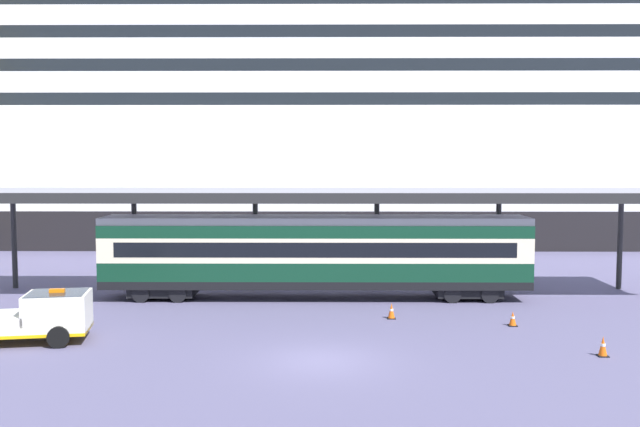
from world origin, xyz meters
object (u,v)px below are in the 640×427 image
(quay_bollard, at_px, (36,314))
(service_truck, at_px, (32,316))
(train_carriage, at_px, (315,252))
(traffic_cone_mid, at_px, (391,311))
(cruise_ship, at_px, (351,101))
(traffic_cone_far, at_px, (603,346))
(traffic_cone_near, at_px, (513,319))

(quay_bollard, bearing_deg, service_truck, -70.01)
(train_carriage, relative_size, traffic_cone_mid, 30.93)
(cruise_ship, height_order, traffic_cone_far, cruise_ship)
(cruise_ship, relative_size, traffic_cone_far, 211.65)
(service_truck, xyz_separation_m, traffic_cone_mid, (13.98, 4.03, -0.66))
(cruise_ship, height_order, train_carriage, cruise_ship)
(service_truck, height_order, traffic_cone_near, service_truck)
(cruise_ship, distance_m, service_truck, 45.53)
(train_carriage, bearing_deg, quay_bollard, -152.23)
(traffic_cone_near, distance_m, quay_bollard, 19.80)
(traffic_cone_near, relative_size, traffic_cone_far, 0.87)
(cruise_ship, distance_m, traffic_cone_mid, 39.78)
(traffic_cone_near, distance_m, traffic_cone_far, 4.88)
(cruise_ship, bearing_deg, train_carriage, -95.16)
(traffic_cone_mid, height_order, quay_bollard, quay_bollard)
(traffic_cone_near, bearing_deg, traffic_cone_far, -66.32)
(traffic_cone_near, bearing_deg, cruise_ship, 97.70)
(cruise_ship, height_order, service_truck, cruise_ship)
(traffic_cone_far, bearing_deg, cruise_ship, 99.45)
(train_carriage, bearing_deg, traffic_cone_far, -45.00)
(service_truck, relative_size, traffic_cone_mid, 8.06)
(cruise_ship, bearing_deg, service_truck, -108.01)
(service_truck, distance_m, traffic_cone_near, 19.11)
(service_truck, relative_size, traffic_cone_far, 7.61)
(traffic_cone_near, height_order, quay_bollard, quay_bollard)
(quay_bollard, bearing_deg, cruise_ship, 69.79)
(traffic_cone_mid, distance_m, traffic_cone_far, 8.98)
(train_carriage, height_order, service_truck, train_carriage)
(quay_bollard, bearing_deg, train_carriage, 27.77)
(cruise_ship, xyz_separation_m, traffic_cone_mid, (0.37, -37.84, -12.28))
(train_carriage, bearing_deg, cruise_ship, 84.84)
(cruise_ship, xyz_separation_m, traffic_cone_near, (5.29, -39.14, -12.31))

